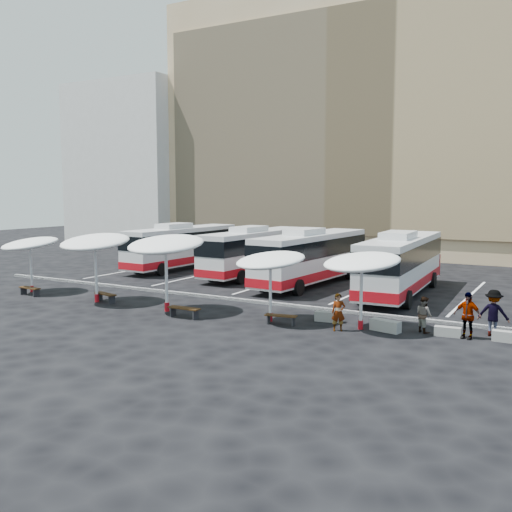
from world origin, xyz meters
The scene contains 26 objects.
ground centered at (0.00, 0.00, 0.00)m, with size 120.00×120.00×0.00m, color black.
sandstone_building centered at (0.00, 31.87, 12.63)m, with size 42.00×18.25×29.60m.
apartment_block centered at (-28.00, 28.00, 9.00)m, with size 14.00×14.00×18.00m, color silver.
curb_divider centered at (0.00, 0.50, 0.07)m, with size 34.00×0.25×0.15m, color black.
bay_lines centered at (0.00, 8.00, 0.01)m, with size 24.15×12.00×0.01m.
bus_0 centered at (-9.21, 9.45, 1.81)m, with size 2.96×11.24×3.54m.
bus_1 centered at (-2.47, 9.12, 1.81)m, with size 2.97×11.25×3.54m.
bus_2 centered at (2.52, 7.45, 1.86)m, with size 3.23×11.62×3.65m.
bus_3 centered at (8.47, 6.74, 1.89)m, with size 3.14×11.79×3.71m.
sunshade_0 centered at (-10.79, -3.15, 2.86)m, with size 4.05×4.08×3.36m.
sunshade_1 centered at (-5.18, -3.49, 3.23)m, with size 4.07×4.11×3.80m.
sunshade_2 centered at (-0.39, -3.51, 3.33)m, with size 3.94×3.98×3.92m.
sunshade_3 centered at (5.12, -2.90, 2.81)m, with size 4.12×4.14×3.31m.
sunshade_4 centered at (9.23, -2.30, 2.92)m, with size 4.37×4.39×3.44m.
wood_bench_0 centered at (-9.92, -4.00, 0.36)m, with size 1.57×0.55×0.47m.
wood_bench_1 centered at (-4.76, -3.28, 0.36)m, with size 1.61×0.77×0.48m.
wood_bench_2 centered at (1.26, -4.29, 0.38)m, with size 1.64×0.45×0.50m.
wood_bench_3 centered at (5.85, -3.26, 0.34)m, with size 1.49×0.62×0.44m.
conc_bench_0 centered at (7.46, -1.64, 0.23)m, with size 1.21×0.40×0.45m, color gray.
conc_bench_1 centered at (10.28, -2.15, 0.25)m, with size 1.31×0.44×0.49m, color gray.
conc_bench_2 centered at (12.76, -1.69, 0.20)m, with size 1.06×0.35×0.40m, color gray.
conc_bench_3 centered at (14.99, -1.43, 0.21)m, with size 1.13×0.38×0.42m, color gray.
passenger_0 centered at (8.50, -3.06, 0.81)m, with size 0.59×0.39×1.62m, color black.
passenger_1 centered at (11.75, -1.53, 0.77)m, with size 0.75×0.58×1.54m, color black.
passenger_2 centered at (13.49, -1.69, 0.95)m, with size 1.12×0.47×1.91m, color black.
passenger_3 centered at (14.36, -0.70, 0.96)m, with size 1.25×0.72×1.93m, color black.
Camera 1 is at (17.25, -25.51, 5.95)m, focal length 40.00 mm.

